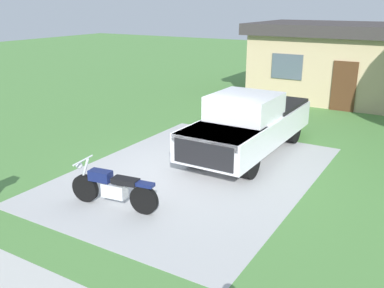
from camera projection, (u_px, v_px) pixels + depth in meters
The scene contains 5 objects.
ground_plane at pixel (194, 173), 11.57m from camera, with size 80.00×80.00×0.00m, color #508641.
driveway_pad at pixel (194, 173), 11.57m from camera, with size 5.94×8.17×0.01m, color #B1B1B1.
motorcycle at pixel (113, 188), 9.53m from camera, with size 2.21×0.70×1.09m.
pickup_truck at pixel (250, 123), 12.89m from camera, with size 2.04×5.64×1.90m.
neighbor_house at pixel (358, 62), 19.71m from camera, with size 9.60×5.60×3.50m.
Camera 1 is at (5.44, -9.23, 4.43)m, focal length 39.81 mm.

